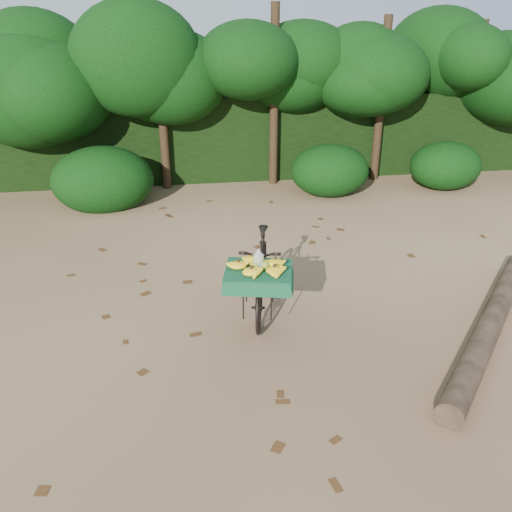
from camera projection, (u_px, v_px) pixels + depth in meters
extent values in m
plane|color=tan|center=(306.00, 301.00, 7.15)|extent=(80.00, 80.00, 0.00)
imported|color=black|center=(262.00, 274.00, 6.75)|extent=(0.85, 1.79, 1.03)
cube|color=black|center=(258.00, 271.00, 6.06)|extent=(0.46, 0.52, 0.03)
cube|color=#16542E|center=(258.00, 270.00, 6.06)|extent=(0.86, 0.77, 0.01)
ellipsoid|color=olive|center=(265.00, 266.00, 6.03)|extent=(0.10, 0.08, 0.11)
ellipsoid|color=olive|center=(256.00, 263.00, 6.08)|extent=(0.10, 0.08, 0.11)
ellipsoid|color=olive|center=(255.00, 268.00, 5.99)|extent=(0.10, 0.08, 0.11)
cylinder|color=#EAE5C6|center=(259.00, 261.00, 6.02)|extent=(0.12, 0.12, 0.16)
cylinder|color=brown|center=(491.00, 322.00, 6.42)|extent=(2.72, 3.09, 0.28)
cube|color=black|center=(244.00, 132.00, 12.42)|extent=(26.00, 1.80, 1.80)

